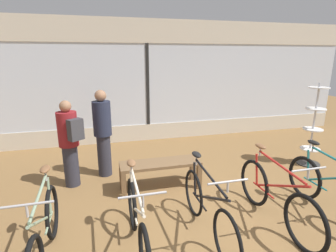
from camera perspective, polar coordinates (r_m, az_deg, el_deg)
ground_plane at (r=3.91m, az=7.53°, el=-20.81°), size 24.00×24.00×0.00m
shop_back_wall at (r=7.09m, az=-4.50°, el=9.77°), size 12.00×0.08×3.20m
bicycle_far_left at (r=3.42m, az=-25.29°, el=-20.39°), size 0.46×1.69×1.02m
bicycle_left at (r=3.28m, az=-6.67°, el=-20.36°), size 0.46×1.72×1.03m
bicycle_center at (r=3.55m, az=8.54°, el=-17.38°), size 0.46×1.73×1.02m
bicycle_right at (r=4.02m, az=22.35°, el=-14.18°), size 0.46×1.79×1.04m
bicycle_far_right at (r=4.60m, az=31.63°, el=-11.72°), size 0.46×1.69×1.03m
accessory_rack at (r=6.32m, az=28.93°, el=-1.18°), size 0.48×0.48×1.76m
display_bench at (r=4.63m, az=-1.68°, el=-8.89°), size 1.40×0.44×0.49m
customer_near_rack at (r=4.88m, az=-20.65°, el=-3.19°), size 0.52×0.56×1.56m
customer_by_window at (r=5.13m, az=-14.00°, el=-1.24°), size 0.46×0.46×1.68m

